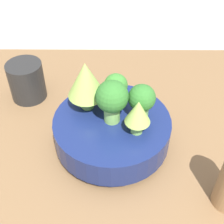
{
  "coord_description": "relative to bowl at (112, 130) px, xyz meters",
  "views": [
    {
      "loc": [
        0.03,
        -0.41,
        0.52
      ],
      "look_at": [
        0.03,
        0.01,
        0.13
      ],
      "focal_mm": 50.0,
      "sensor_mm": 36.0,
      "label": 1
    }
  ],
  "objects": [
    {
      "name": "cup",
      "position": [
        -0.2,
        0.15,
        0.01
      ],
      "size": [
        0.08,
        0.08,
        0.09
      ],
      "color": "black",
      "rests_on": "table"
    },
    {
      "name": "broccoli_floret_right",
      "position": [
        0.05,
        0.01,
        0.07
      ],
      "size": [
        0.05,
        0.05,
        0.07
      ],
      "color": "#609347",
      "rests_on": "bowl"
    },
    {
      "name": "romanesco_piece_far",
      "position": [
        -0.05,
        0.04,
        0.09
      ],
      "size": [
        0.07,
        0.07,
        0.1
      ],
      "color": "#609347",
      "rests_on": "bowl"
    },
    {
      "name": "table",
      "position": [
        -0.03,
        -0.01,
        -0.06
      ],
      "size": [
        0.82,
        0.73,
        0.05
      ],
      "color": "brown",
      "rests_on": "ground_plane"
    },
    {
      "name": "ground_plane",
      "position": [
        -0.03,
        -0.01,
        -0.09
      ],
      "size": [
        6.0,
        6.0,
        0.0
      ],
      "primitive_type": "plane",
      "color": "#ADA89E"
    },
    {
      "name": "romanesco_piece_near",
      "position": [
        0.04,
        -0.03,
        0.07
      ],
      "size": [
        0.05,
        0.05,
        0.07
      ],
      "color": "#7AB256",
      "rests_on": "bowl"
    },
    {
      "name": "broccoli_floret_center",
      "position": [
        -0.0,
        -0.0,
        0.08
      ],
      "size": [
        0.06,
        0.06,
        0.09
      ],
      "color": "#7AB256",
      "rests_on": "bowl"
    },
    {
      "name": "bowl",
      "position": [
        0.0,
        0.0,
        0.0
      ],
      "size": [
        0.22,
        0.22,
        0.07
      ],
      "color": "navy",
      "rests_on": "table"
    },
    {
      "name": "broccoli_floret_back",
      "position": [
        0.01,
        0.06,
        0.06
      ],
      "size": [
        0.05,
        0.05,
        0.06
      ],
      "color": "#6BA34C",
      "rests_on": "bowl"
    }
  ]
}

